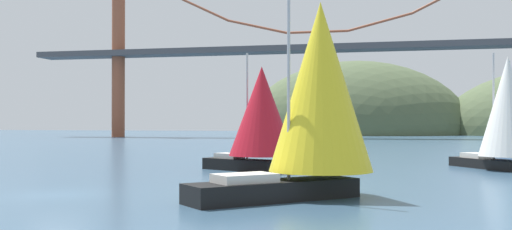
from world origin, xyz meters
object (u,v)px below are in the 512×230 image
object	(u,v)px
sailboat_white_mainsail	(506,111)
sailboat_navy_sail	(509,111)
channel_buoy	(300,151)
sailboat_crimson_sail	(260,115)
sailboat_yellow_sail	(317,94)
sailboat_blue_spinnaker	(313,116)

from	to	relation	value
sailboat_white_mainsail	sailboat_navy_sail	bearing A→B (deg)	79.48
sailboat_navy_sail	channel_buoy	distance (m)	23.10
sailboat_crimson_sail	channel_buoy	bearing A→B (deg)	91.47
sailboat_white_mainsail	channel_buoy	distance (m)	23.58
sailboat_yellow_sail	sailboat_white_mainsail	distance (m)	20.39
sailboat_navy_sail	sailboat_yellow_sail	distance (m)	44.41
sailboat_navy_sail	sailboat_crimson_sail	distance (m)	35.88
sailboat_navy_sail	channel_buoy	bearing A→B (deg)	-158.93
sailboat_crimson_sail	channel_buoy	world-z (taller)	sailboat_crimson_sail
sailboat_yellow_sail	sailboat_blue_spinnaker	bearing A→B (deg)	97.69
sailboat_yellow_sail	sailboat_blue_spinnaker	xyz separation A→B (m)	(-7.37, 54.57, -0.46)
sailboat_white_mainsail	channel_buoy	bearing A→B (deg)	135.79
sailboat_navy_sail	sailboat_blue_spinnaker	distance (m)	26.15
sailboat_navy_sail	channel_buoy	xyz separation A→B (m)	(-21.22, -8.18, -4.03)
sailboat_white_mainsail	sailboat_yellow_sail	bearing A→B (deg)	-122.14
sailboat_yellow_sail	sailboat_blue_spinnaker	world-z (taller)	sailboat_yellow_sail
sailboat_navy_sail	sailboat_crimson_sail	bearing A→B (deg)	-125.20
sailboat_white_mainsail	channel_buoy	xyz separation A→B (m)	(-16.69, 16.24, -3.70)
sailboat_yellow_sail	sailboat_white_mainsail	world-z (taller)	sailboat_yellow_sail
sailboat_navy_sail	sailboat_yellow_sail	world-z (taller)	sailboat_yellow_sail
sailboat_yellow_sail	channel_buoy	world-z (taller)	sailboat_yellow_sail
sailboat_crimson_sail	sailboat_blue_spinnaker	distance (m)	42.27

